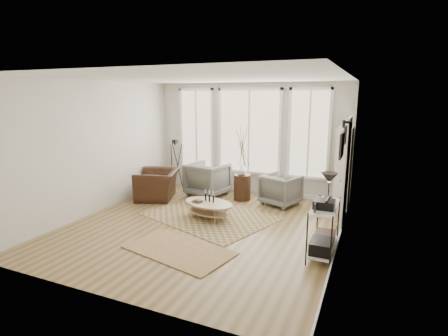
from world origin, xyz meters
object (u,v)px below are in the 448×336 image
at_px(accent_chair, 157,184).
at_px(bookcase, 343,169).
at_px(low_shelf, 324,224).
at_px(armchair_right, 281,190).
at_px(coffee_table, 208,206).
at_px(side_table, 242,166).
at_px(armchair_left, 208,179).

bearing_deg(accent_chair, bookcase, 81.98).
relative_size(low_shelf, armchair_right, 1.61).
distance_m(low_shelf, accent_chair, 4.61).
bearing_deg(bookcase, low_shelf, -91.28).
distance_m(coffee_table, armchair_right, 1.96).
bearing_deg(low_shelf, side_table, 134.69).
bearing_deg(coffee_table, accent_chair, 155.43).
distance_m(bookcase, armchair_left, 3.37).
bearing_deg(coffee_table, bookcase, 35.05).
height_order(coffee_table, armchair_right, armchair_right).
height_order(armchair_right, side_table, side_table).
bearing_deg(low_shelf, armchair_right, 119.46).
bearing_deg(low_shelf, armchair_left, 144.39).
distance_m(armchair_left, armchair_right, 1.96).
bearing_deg(coffee_table, armchair_right, 53.34).
bearing_deg(accent_chair, coffee_table, 45.35).
bearing_deg(side_table, accent_chair, -159.87).
relative_size(armchair_left, accent_chair, 0.86).
height_order(bookcase, accent_chair, bookcase).
bearing_deg(armchair_left, accent_chair, 45.76).
bearing_deg(armchair_left, low_shelf, 154.58).
height_order(bookcase, armchair_right, bookcase).
distance_m(coffee_table, armchair_left, 1.79).
xyz_separation_m(coffee_table, armchair_right, (1.17, 1.57, 0.09)).
xyz_separation_m(low_shelf, side_table, (-2.30, 2.33, 0.35)).
relative_size(low_shelf, side_table, 0.73).
relative_size(bookcase, armchair_left, 2.16).
height_order(bookcase, side_table, bookcase).
bearing_deg(side_table, armchair_left, 179.17).
height_order(bookcase, low_shelf, bookcase).
relative_size(low_shelf, coffee_table, 1.01).
bearing_deg(bookcase, armchair_left, -176.89).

